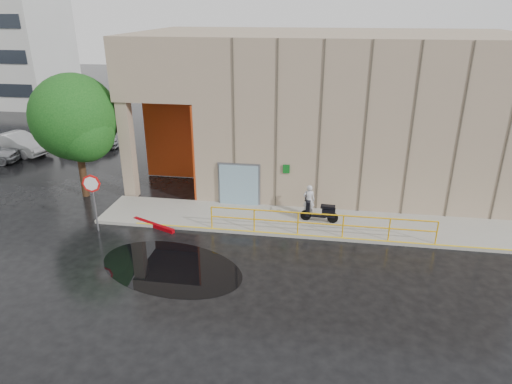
% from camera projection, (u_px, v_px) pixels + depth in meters
% --- Properties ---
extents(ground, '(120.00, 120.00, 0.00)m').
position_uv_depth(ground, '(205.00, 269.00, 17.35)').
color(ground, black).
rests_on(ground, ground).
extents(sidewalk, '(20.00, 3.00, 0.15)m').
position_uv_depth(sidewalk, '(315.00, 223.00, 20.86)').
color(sidewalk, '#99968B').
rests_on(sidewalk, ground).
extents(building, '(20.00, 10.17, 8.00)m').
position_uv_depth(building, '(343.00, 105.00, 25.06)').
color(building, gray).
rests_on(building, ground).
extents(guardrail, '(9.56, 0.06, 1.03)m').
position_uv_depth(guardrail, '(320.00, 224.00, 19.37)').
color(guardrail, '#F4B20C').
rests_on(guardrail, sidewalk).
extents(person, '(0.58, 0.41, 1.51)m').
position_uv_depth(person, '(309.00, 200.00, 21.18)').
color(person, '#BCBBC1').
rests_on(person, sidewalk).
extents(scooter, '(1.74, 0.68, 1.33)m').
position_uv_depth(scooter, '(320.00, 206.00, 20.53)').
color(scooter, black).
rests_on(scooter, sidewalk).
extents(stop_sign, '(0.80, 0.14, 2.67)m').
position_uv_depth(stop_sign, '(92.00, 191.00, 19.53)').
color(stop_sign, slate).
rests_on(stop_sign, ground).
extents(red_curb, '(2.26, 1.15, 0.18)m').
position_uv_depth(red_curb, '(153.00, 225.00, 20.61)').
color(red_curb, '#890007').
rests_on(red_curb, ground).
extents(puddle, '(6.72, 5.23, 0.01)m').
position_uv_depth(puddle, '(171.00, 267.00, 17.46)').
color(puddle, black).
rests_on(puddle, ground).
extents(car_b, '(4.63, 2.67, 1.44)m').
position_uv_depth(car_b, '(18.00, 144.00, 30.43)').
color(car_b, silver).
rests_on(car_b, ground).
extents(car_c, '(4.35, 3.01, 1.17)m').
position_uv_depth(car_c, '(88.00, 141.00, 31.59)').
color(car_c, '#AFB2B8').
rests_on(car_c, ground).
extents(tree_near, '(4.26, 4.26, 6.33)m').
position_uv_depth(tree_near, '(77.00, 121.00, 22.39)').
color(tree_near, '#321D10').
rests_on(tree_near, ground).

